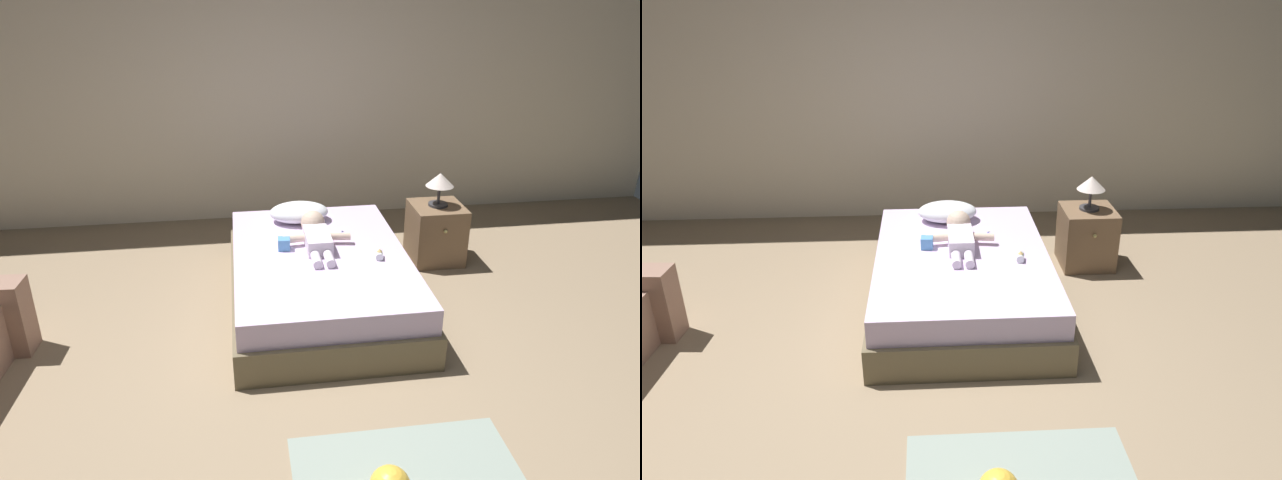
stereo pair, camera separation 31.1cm
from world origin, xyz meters
TOP-DOWN VIEW (x-y plane):
  - ground_plane at (0.00, 0.00)m, footprint 8.00×8.00m
  - wall_behind_bed at (0.00, 3.00)m, footprint 8.00×0.12m
  - bed at (0.27, 1.16)m, footprint 1.26×1.83m
  - pillow at (0.19, 1.77)m, footprint 0.47×0.33m
  - baby at (0.26, 1.33)m, footprint 0.50×0.69m
  - toothbrush at (0.46, 1.43)m, footprint 0.08×0.14m
  - nightstand at (1.33, 1.75)m, footprint 0.42×0.45m
  - lamp at (1.33, 1.75)m, footprint 0.22×0.22m
  - toy_block at (0.02, 1.26)m, footprint 0.09×0.09m
  - baby_bottle at (0.66, 1.01)m, footprint 0.07×0.09m

SIDE VIEW (x-z plane):
  - ground_plane at x=0.00m, z-range 0.00..0.00m
  - bed at x=0.27m, z-range 0.00..0.41m
  - nightstand at x=1.33m, z-range 0.00..0.49m
  - toothbrush at x=0.46m, z-range 0.41..0.43m
  - baby_bottle at x=0.66m, z-range 0.40..0.48m
  - toy_block at x=0.02m, z-range 0.41..0.50m
  - baby at x=0.26m, z-range 0.39..0.57m
  - pillow at x=0.19m, z-range 0.41..0.56m
  - lamp at x=1.33m, z-range 0.55..0.83m
  - wall_behind_bed at x=0.00m, z-range 0.00..2.86m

